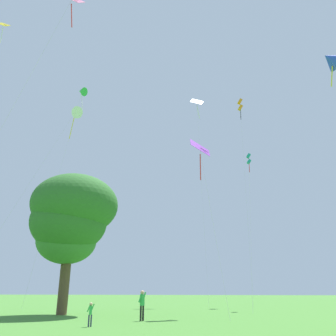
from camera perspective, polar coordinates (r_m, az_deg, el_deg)
The scene contains 11 objects.
kite_blue_delta at distance 40.08m, azimuth 24.95°, elevation 15.64°, with size 3.11×12.95×24.63m.
kite_white_distant at distance 44.17m, azimuth -14.89°, elevation 8.75°, with size 3.96×11.35×22.90m.
kite_teal_box at distance 40.39m, azimuth 12.97°, elevation 1.23°, with size 0.75×8.55×16.33m.
kite_purple_streamer at distance 28.69m, azimuth 5.28°, elevation 2.24°, with size 2.96×5.51×13.59m.
kite_orange_box at distance 55.50m, azimuth 11.62°, elevation 9.86°, with size 0.89×6.96×29.52m.
kite_green_small at distance 47.47m, azimuth -13.82°, elevation 11.92°, with size 2.07×5.43×26.59m.
kite_pink_low at distance 28.46m, azimuth -15.80°, elevation 23.69°, with size 1.48×8.37×22.63m.
kite_black_large at distance 54.03m, azimuth 4.81°, elevation 9.55°, with size 2.85×8.49×29.93m.
person_foreground_watcher at distance 21.92m, azimuth -4.21°, elevation -20.92°, with size 0.37×0.48×1.66m.
person_child_small at distance 18.67m, azimuth -12.46°, elevation -21.85°, with size 0.34×0.20×1.09m.
tree_left_oak at distance 28.74m, azimuth -15.40°, elevation -7.73°, with size 6.72×6.72×10.43m.
Camera 1 is at (0.42, -4.02, 1.57)m, focal length 37.58 mm.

